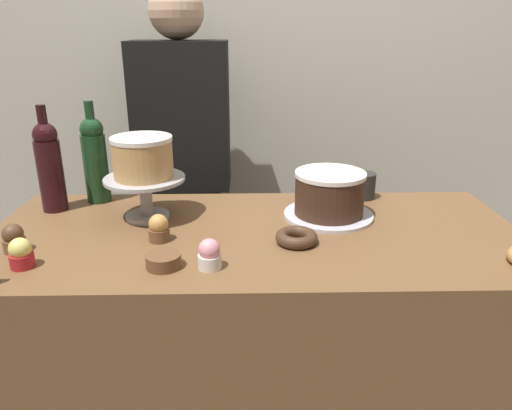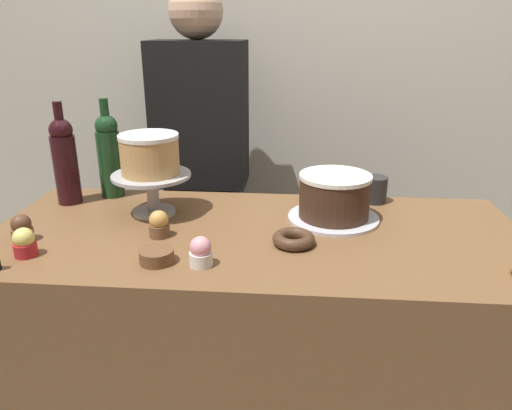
% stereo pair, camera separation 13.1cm
% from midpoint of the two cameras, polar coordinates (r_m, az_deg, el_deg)
% --- Properties ---
extents(back_wall, '(6.00, 0.05, 2.60)m').
position_cam_midpoint_polar(back_wall, '(2.14, -2.38, 16.44)').
color(back_wall, beige).
rests_on(back_wall, ground_plane).
extents(display_counter, '(1.49, 0.66, 0.91)m').
position_cam_midpoint_polar(display_counter, '(1.58, -2.51, -18.52)').
color(display_counter, brown).
rests_on(display_counter, ground_plane).
extents(cake_stand_pedestal, '(0.23, 0.23, 0.13)m').
position_cam_midpoint_polar(cake_stand_pedestal, '(1.46, -15.50, 1.66)').
color(cake_stand_pedestal, '#B2B2B7').
rests_on(cake_stand_pedestal, display_counter).
extents(white_layer_cake, '(0.17, 0.17, 0.12)m').
position_cam_midpoint_polar(white_layer_cake, '(1.43, -15.87, 5.44)').
color(white_layer_cake, tan).
rests_on(white_layer_cake, cake_stand_pedestal).
extents(silver_serving_platter, '(0.27, 0.27, 0.01)m').
position_cam_midpoint_polar(silver_serving_platter, '(1.46, 6.02, -1.21)').
color(silver_serving_platter, silver).
rests_on(silver_serving_platter, display_counter).
extents(chocolate_round_cake, '(0.21, 0.21, 0.13)m').
position_cam_midpoint_polar(chocolate_round_cake, '(1.43, 6.12, 1.38)').
color(chocolate_round_cake, '#3D2619').
rests_on(chocolate_round_cake, silver_serving_platter).
extents(wine_bottle_green, '(0.08, 0.08, 0.33)m').
position_cam_midpoint_polar(wine_bottle_green, '(1.64, -20.76, 5.18)').
color(wine_bottle_green, '#193D1E').
rests_on(wine_bottle_green, display_counter).
extents(wine_bottle_dark_red, '(0.08, 0.08, 0.33)m').
position_cam_midpoint_polar(wine_bottle_dark_red, '(1.61, -25.46, 4.27)').
color(wine_bottle_dark_red, black).
rests_on(wine_bottle_dark_red, display_counter).
extents(cupcake_caramel, '(0.06, 0.06, 0.07)m').
position_cam_midpoint_polar(cupcake_caramel, '(1.32, -14.27, -2.77)').
color(cupcake_caramel, brown).
rests_on(cupcake_caramel, display_counter).
extents(cupcake_chocolate, '(0.06, 0.06, 0.07)m').
position_cam_midpoint_polar(cupcake_chocolate, '(1.39, -29.25, -3.56)').
color(cupcake_chocolate, brown).
rests_on(cupcake_chocolate, display_counter).
extents(cupcake_strawberry, '(0.06, 0.06, 0.07)m').
position_cam_midpoint_polar(cupcake_strawberry, '(1.15, -8.82, -5.90)').
color(cupcake_strawberry, white).
rests_on(cupcake_strawberry, display_counter).
extents(cupcake_lemon, '(0.06, 0.06, 0.07)m').
position_cam_midpoint_polar(cupcake_lemon, '(1.30, -28.76, -5.14)').
color(cupcake_lemon, red).
rests_on(cupcake_lemon, display_counter).
extents(donut_chocolate, '(0.11, 0.11, 0.03)m').
position_cam_midpoint_polar(donut_chocolate, '(1.27, 1.87, -3.92)').
color(donut_chocolate, '#472D1E').
rests_on(donut_chocolate, display_counter).
extents(cookie_stack, '(0.08, 0.08, 0.03)m').
position_cam_midpoint_polar(cookie_stack, '(1.18, -14.08, -6.48)').
color(cookie_stack, brown).
rests_on(cookie_stack, display_counter).
extents(coffee_cup_ceramic, '(0.08, 0.08, 0.08)m').
position_cam_midpoint_polar(coffee_cup_ceramic, '(1.62, 10.41, 2.23)').
color(coffee_cup_ceramic, '#282828').
rests_on(coffee_cup_ceramic, display_counter).
extents(barista_figure, '(0.36, 0.22, 1.60)m').
position_cam_midpoint_polar(barista_figure, '(1.97, -10.24, 2.13)').
color(barista_figure, black).
rests_on(barista_figure, ground_plane).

